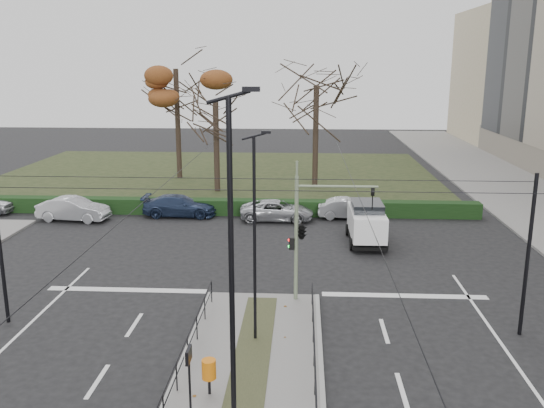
{
  "coord_description": "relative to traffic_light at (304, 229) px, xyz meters",
  "views": [
    {
      "loc": [
        1.62,
        -17.77,
        9.62
      ],
      "look_at": [
        0.19,
        8.14,
        3.29
      ],
      "focal_mm": 38.0,
      "sensor_mm": 36.0,
      "label": 1
    }
  ],
  "objects": [
    {
      "name": "ground",
      "position": [
        -1.68,
        -4.5,
        -3.16
      ],
      "size": [
        140.0,
        140.0,
        0.0
      ],
      "primitive_type": "plane",
      "color": "black",
      "rests_on": "ground"
    },
    {
      "name": "median_island",
      "position": [
        -1.68,
        -7.0,
        -3.09
      ],
      "size": [
        4.4,
        15.0,
        0.14
      ],
      "primitive_type": "cube",
      "color": "slate",
      "rests_on": "ground"
    },
    {
      "name": "sidewalk_east",
      "position": [
        16.32,
        17.5,
        -3.09
      ],
      "size": [
        8.0,
        90.0,
        0.14
      ],
      "primitive_type": "cube",
      "color": "slate",
      "rests_on": "ground"
    },
    {
      "name": "park",
      "position": [
        -7.68,
        27.5,
        -3.11
      ],
      "size": [
        38.0,
        26.0,
        0.1
      ],
      "primitive_type": "cube",
      "color": "black",
      "rests_on": "ground"
    },
    {
      "name": "hedge",
      "position": [
        -7.68,
        14.1,
        -2.66
      ],
      "size": [
        38.0,
        1.0,
        1.0
      ],
      "primitive_type": "cube",
      "color": "black",
      "rests_on": "ground"
    },
    {
      "name": "median_railing",
      "position": [
        -1.68,
        -7.1,
        -2.18
      ],
      "size": [
        4.14,
        13.24,
        0.92
      ],
      "color": "black",
      "rests_on": "median_island"
    },
    {
      "name": "catenary",
      "position": [
        -1.68,
        -2.88,
        0.26
      ],
      "size": [
        20.0,
        34.0,
        6.0
      ],
      "color": "black",
      "rests_on": "ground"
    },
    {
      "name": "traffic_light",
      "position": [
        0.0,
        0.0,
        0.0
      ],
      "size": [
        3.53,
        2.02,
        5.19
      ],
      "color": "slate",
      "rests_on": "median_island"
    },
    {
      "name": "litter_bin",
      "position": [
        -2.74,
        -7.21,
        -2.24
      ],
      "size": [
        0.43,
        0.43,
        1.09
      ],
      "color": "black",
      "rests_on": "median_island"
    },
    {
      "name": "info_panel",
      "position": [
        -3.1,
        -8.24,
        -1.45
      ],
      "size": [
        0.11,
        0.52,
        2.0
      ],
      "color": "black",
      "rests_on": "median_island"
    },
    {
      "name": "streetlamp_median_near",
      "position": [
        -1.67,
        -9.74,
        1.56
      ],
      "size": [
        0.75,
        0.15,
        9.01
      ],
      "color": "black",
      "rests_on": "median_island"
    },
    {
      "name": "streetlamp_median_far",
      "position": [
        -1.66,
        -3.63,
        0.73
      ],
      "size": [
        0.62,
        0.13,
        7.37
      ],
      "color": "black",
      "rests_on": "median_island"
    },
    {
      "name": "parked_car_second",
      "position": [
        -14.48,
        12.07,
        -2.43
      ],
      "size": [
        4.59,
        2.0,
        1.47
      ],
      "primitive_type": "imported",
      "rotation": [
        0.0,
        0.0,
        1.47
      ],
      "color": "#A9ABB1",
      "rests_on": "ground"
    },
    {
      "name": "parked_car_third",
      "position": [
        -8.02,
        13.5,
        -2.47
      ],
      "size": [
        4.74,
        1.95,
        1.37
      ],
      "primitive_type": "imported",
      "rotation": [
        0.0,
        0.0,
        1.57
      ],
      "color": "#1E2B47",
      "rests_on": "ground"
    },
    {
      "name": "parked_car_fourth",
      "position": [
        -1.68,
        12.83,
        -2.52
      ],
      "size": [
        4.62,
        2.17,
        1.28
      ],
      "primitive_type": "imported",
      "rotation": [
        0.0,
        0.0,
        1.56
      ],
      "color": "#A9ABB1",
      "rests_on": "ground"
    },
    {
      "name": "white_van",
      "position": [
        3.45,
        8.37,
        -1.95
      ],
      "size": [
        2.01,
        4.29,
        2.31
      ],
      "color": "white",
      "rests_on": "ground"
    },
    {
      "name": "rust_tree",
      "position": [
        -10.69,
        25.95,
        6.06
      ],
      "size": [
        8.34,
        8.34,
        12.02
      ],
      "color": "black",
      "rests_on": "park"
    },
    {
      "name": "bare_tree_center",
      "position": [
        0.88,
        23.01,
        4.29
      ],
      "size": [
        7.5,
        7.5,
        10.53
      ],
      "color": "black",
      "rests_on": "park"
    },
    {
      "name": "bare_tree_near",
      "position": [
        -6.65,
        20.78,
        3.27
      ],
      "size": [
        5.2,
        5.2,
        9.1
      ],
      "color": "black",
      "rests_on": "park"
    },
    {
      "name": "parked_car_fifth",
      "position": [
        2.89,
        13.5,
        -2.51
      ],
      "size": [
        3.98,
        1.51,
        1.3
      ],
      "primitive_type": "imported",
      "rotation": [
        0.0,
        0.0,
        1.53
      ],
      "color": "#A9ABB1",
      "rests_on": "ground"
    }
  ]
}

